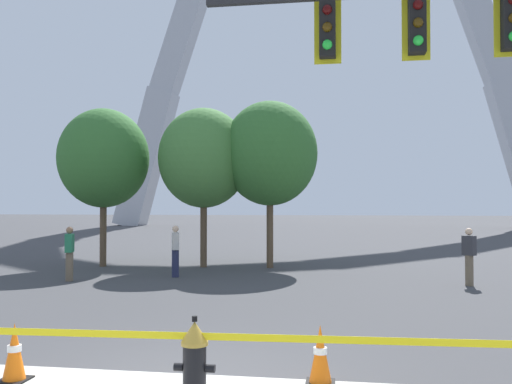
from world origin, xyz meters
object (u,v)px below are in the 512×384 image
monument_arch (324,40)px  pedestrian_walking_left (469,256)px  traffic_cone_by_hydrant (320,355)px  pedestrian_walking_right (69,253)px  traffic_cone_mid_sidewalk (14,353)px  fire_hydrant (195,363)px  pedestrian_standing_center (175,251)px

monument_arch → pedestrian_walking_left: monument_arch is taller
pedestrian_walking_left → traffic_cone_by_hydrant: bearing=-112.2°
pedestrian_walking_left → pedestrian_walking_right: 11.39m
traffic_cone_by_hydrant → pedestrian_walking_left: pedestrian_walking_left is taller
traffic_cone_by_hydrant → traffic_cone_mid_sidewalk: (-3.81, -0.49, 0.00)m
pedestrian_walking_right → fire_hydrant: bearing=-55.7°
pedestrian_walking_left → fire_hydrant: bearing=-116.7°
traffic_cone_mid_sidewalk → pedestrian_walking_left: (7.51, 9.57, 0.46)m
traffic_cone_mid_sidewalk → monument_arch: size_ratio=0.02×
monument_arch → pedestrian_standing_center: 46.55m
pedestrian_walking_left → pedestrian_standing_center: bearing=176.3°
traffic_cone_by_hydrant → fire_hydrant: bearing=-144.2°
traffic_cone_mid_sidewalk → pedestrian_standing_center: bearing=95.9°
pedestrian_walking_left → pedestrian_walking_right: size_ratio=1.00×
fire_hydrant → traffic_cone_by_hydrant: bearing=35.8°
traffic_cone_by_hydrant → monument_arch: size_ratio=0.02×
fire_hydrant → pedestrian_standing_center: (-3.51, 10.61, 0.35)m
fire_hydrant → pedestrian_walking_left: size_ratio=0.62×
pedestrian_standing_center → traffic_cone_mid_sidewalk: bearing=-84.1°
traffic_cone_by_hydrant → pedestrian_walking_right: bearing=132.7°
monument_arch → pedestrian_standing_center: bearing=-94.3°
traffic_cone_by_hydrant → pedestrian_walking_right: size_ratio=0.46×
traffic_cone_by_hydrant → traffic_cone_mid_sidewalk: same height
pedestrian_walking_left → pedestrian_standing_center: size_ratio=1.00×
traffic_cone_mid_sidewalk → pedestrian_walking_left: 12.18m
traffic_cone_mid_sidewalk → pedestrian_walking_left: pedestrian_walking_left is taller
traffic_cone_mid_sidewalk → pedestrian_standing_center: pedestrian_standing_center is taller
fire_hydrant → traffic_cone_by_hydrant: 1.65m
monument_arch → pedestrian_walking_left: 47.25m
fire_hydrant → traffic_cone_mid_sidewalk: (-2.47, 0.48, -0.11)m
traffic_cone_by_hydrant → pedestrian_walking_left: size_ratio=0.46×
pedestrian_walking_left → pedestrian_standing_center: (-8.56, 0.56, 0.00)m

